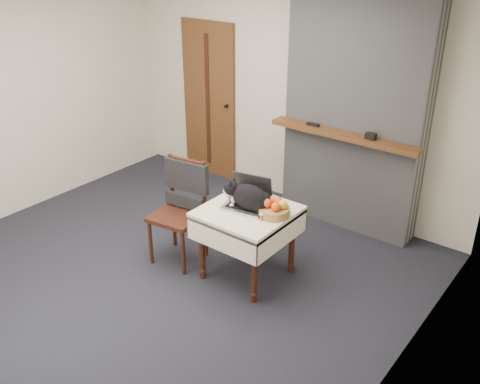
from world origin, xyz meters
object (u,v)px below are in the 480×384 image
(door, at_px, (209,101))
(laptop, at_px, (248,199))
(pill_bottle, at_px, (262,217))
(fruit_basket, at_px, (275,209))
(side_table, at_px, (248,221))
(cream_jar, at_px, (229,198))
(chair, at_px, (183,196))
(cat, at_px, (251,198))

(door, height_order, laptop, door)
(pill_bottle, relative_size, fruit_basket, 0.24)
(side_table, height_order, laptop, laptop)
(pill_bottle, bearing_deg, cream_jar, 166.22)
(door, height_order, cream_jar, door)
(side_table, xyz_separation_m, laptop, (-0.05, 0.07, 0.18))
(pill_bottle, relative_size, chair, 0.06)
(cream_jar, xyz_separation_m, fruit_basket, (0.49, 0.03, 0.03))
(side_table, distance_m, pill_bottle, 0.27)
(laptop, relative_size, cat, 0.77)
(side_table, bearing_deg, fruit_basket, 13.54)
(cream_jar, height_order, pill_bottle, cream_jar)
(laptop, height_order, chair, chair)
(cream_jar, distance_m, chair, 0.50)
(pill_bottle, bearing_deg, cat, 152.45)
(door, distance_m, pill_bottle, 2.71)
(cat, height_order, pill_bottle, cat)
(door, relative_size, cream_jar, 27.71)
(laptop, height_order, cat, laptop)
(cat, bearing_deg, chair, 176.21)
(cream_jar, xyz_separation_m, pill_bottle, (0.45, -0.11, -0.00))
(pill_bottle, height_order, fruit_basket, fruit_basket)
(chair, bearing_deg, fruit_basket, 1.18)
(laptop, distance_m, cat, 0.09)
(laptop, distance_m, pill_bottle, 0.30)
(side_table, height_order, cream_jar, cream_jar)
(pill_bottle, bearing_deg, door, 140.20)
(fruit_basket, bearing_deg, laptop, 178.91)
(fruit_basket, relative_size, chair, 0.27)
(fruit_basket, distance_m, chair, 0.99)
(cat, distance_m, fruit_basket, 0.24)
(fruit_basket, xyz_separation_m, chair, (-0.97, -0.15, -0.11))
(door, relative_size, laptop, 4.58)
(door, bearing_deg, cat, -40.88)
(side_table, xyz_separation_m, pill_bottle, (0.21, -0.08, 0.15))
(side_table, xyz_separation_m, fruit_basket, (0.25, 0.06, 0.18))
(door, bearing_deg, cream_jar, -44.96)
(door, xyz_separation_m, fruit_basket, (2.11, -1.58, -0.24))
(cat, relative_size, cream_jar, 7.89)
(door, xyz_separation_m, cat, (1.87, -1.62, -0.18))
(laptop, xyz_separation_m, pill_bottle, (0.26, -0.15, -0.04))
(side_table, distance_m, chair, 0.73)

